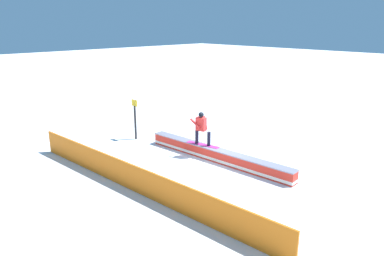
# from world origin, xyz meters

# --- Properties ---
(ground_plane) EXTENTS (120.00, 120.00, 0.00)m
(ground_plane) POSITION_xyz_m (0.00, 0.00, 0.00)
(ground_plane) COLOR white
(grind_box) EXTENTS (6.90, 0.94, 0.51)m
(grind_box) POSITION_xyz_m (0.00, 0.00, 0.23)
(grind_box) COLOR red
(grind_box) RESTS_ON ground_plane
(snowboarder) EXTENTS (1.52, 0.61, 1.38)m
(snowboarder) POSITION_xyz_m (0.80, 0.07, 1.26)
(snowboarder) COLOR #BE2D8B
(snowboarder) RESTS_ON grind_box
(safety_fence) EXTENTS (11.42, 0.85, 0.93)m
(safety_fence) POSITION_xyz_m (0.00, 3.97, 0.47)
(safety_fence) COLOR orange
(safety_fence) RESTS_ON ground_plane
(trail_marker) EXTENTS (0.40, 0.10, 1.93)m
(trail_marker) POSITION_xyz_m (4.60, 0.69, 1.03)
(trail_marker) COLOR #262628
(trail_marker) RESTS_ON ground_plane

